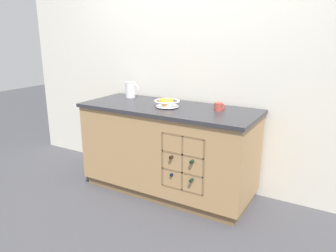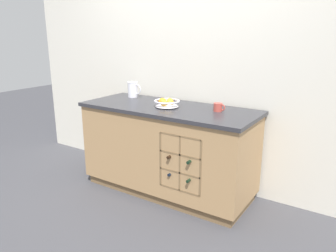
{
  "view_description": "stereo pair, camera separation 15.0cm",
  "coord_description": "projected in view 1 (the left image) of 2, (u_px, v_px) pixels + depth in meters",
  "views": [
    {
      "loc": [
        1.56,
        -2.67,
        1.58
      ],
      "look_at": [
        0.0,
        0.0,
        0.69
      ],
      "focal_mm": 35.0,
      "sensor_mm": 36.0,
      "label": 1
    },
    {
      "loc": [
        1.69,
        -2.59,
        1.58
      ],
      "look_at": [
        0.0,
        0.0,
        0.69
      ],
      "focal_mm": 35.0,
      "sensor_mm": 36.0,
      "label": 2
    }
  ],
  "objects": [
    {
      "name": "ceramic_mug",
      "position": [
        219.0,
        107.0,
        2.98
      ],
      "size": [
        0.11,
        0.08,
        0.08
      ],
      "color": "#B7473D",
      "rests_on": "kitchen_island"
    },
    {
      "name": "fruit_bowl",
      "position": [
        167.0,
        103.0,
        3.12
      ],
      "size": [
        0.25,
        0.25,
        0.09
      ],
      "color": "silver",
      "rests_on": "kitchen_island"
    },
    {
      "name": "ground_plane",
      "position": [
        168.0,
        190.0,
        3.41
      ],
      "size": [
        14.0,
        14.0,
        0.0
      ],
      "primitive_type": "plane",
      "color": "#424247"
    },
    {
      "name": "back_wall",
      "position": [
        187.0,
        63.0,
        3.38
      ],
      "size": [
        4.4,
        0.06,
        2.55
      ],
      "primitive_type": "cube",
      "color": "silver",
      "rests_on": "ground_plane"
    },
    {
      "name": "kitchen_island",
      "position": [
        168.0,
        149.0,
        3.28
      ],
      "size": [
        1.74,
        0.72,
        0.89
      ],
      "color": "brown",
      "rests_on": "ground_plane"
    },
    {
      "name": "white_pitcher",
      "position": [
        131.0,
        89.0,
        3.58
      ],
      "size": [
        0.17,
        0.11,
        0.17
      ],
      "color": "white",
      "rests_on": "kitchen_island"
    }
  ]
}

